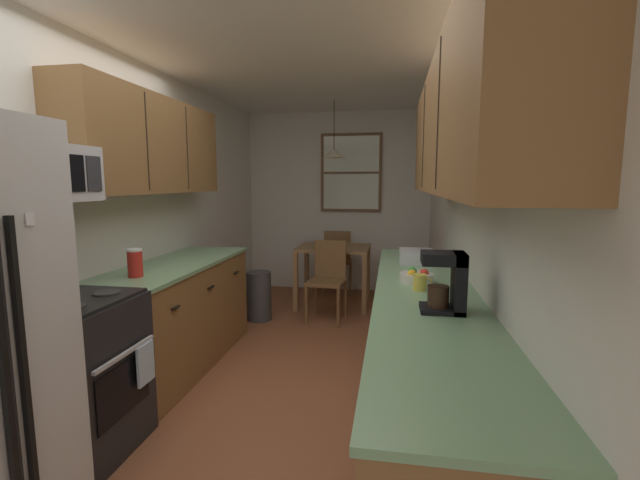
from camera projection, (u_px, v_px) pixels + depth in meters
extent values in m
plane|color=brown|center=(299.00, 361.00, 3.75)|extent=(12.00, 12.00, 0.00)
cube|color=silver|center=(151.00, 215.00, 3.80)|extent=(0.10, 9.00, 2.55)
cube|color=silver|center=(466.00, 219.00, 3.35)|extent=(0.10, 9.00, 2.55)
cube|color=silver|center=(338.00, 202.00, 6.17)|extent=(4.40, 0.10, 2.55)
cube|color=white|center=(297.00, 53.00, 3.40)|extent=(4.40, 9.00, 0.08)
cube|color=black|center=(11.00, 372.00, 1.59)|extent=(0.01, 0.01, 1.64)
cube|color=black|center=(5.00, 377.00, 1.55)|extent=(0.02, 0.02, 1.17)
cube|color=black|center=(23.00, 368.00, 1.62)|extent=(0.02, 0.02, 1.17)
cube|color=white|center=(30.00, 219.00, 1.65)|extent=(0.01, 0.04, 0.05)
cube|color=black|center=(73.00, 379.00, 2.42)|extent=(0.62, 0.65, 0.90)
cube|color=black|center=(124.00, 389.00, 2.37)|extent=(0.01, 0.46, 0.30)
cube|color=silver|center=(126.00, 353.00, 2.34)|extent=(0.02, 0.52, 0.02)
cube|color=black|center=(67.00, 301.00, 2.36)|extent=(0.59, 0.62, 0.02)
cube|color=black|center=(22.00, 283.00, 2.39)|extent=(0.06, 0.65, 0.20)
cylinder|color=#2D2D2D|center=(23.00, 304.00, 2.24)|extent=(0.15, 0.15, 0.01)
cylinder|color=#2D2D2D|center=(64.00, 291.00, 2.52)|extent=(0.15, 0.15, 0.01)
cylinder|color=#2D2D2D|center=(70.00, 307.00, 2.19)|extent=(0.15, 0.15, 0.01)
cylinder|color=#2D2D2D|center=(107.00, 293.00, 2.47)|extent=(0.15, 0.15, 0.01)
cube|color=silver|center=(37.00, 173.00, 2.28)|extent=(0.38, 0.57, 0.31)
cube|color=black|center=(60.00, 173.00, 2.19)|extent=(0.01, 0.34, 0.20)
cube|color=#2D2D33|center=(94.00, 174.00, 2.44)|extent=(0.01, 0.11, 0.20)
cube|color=brown|center=(177.00, 316.00, 3.61)|extent=(0.60, 1.75, 0.87)
cube|color=#7AA87A|center=(175.00, 264.00, 3.55)|extent=(0.63, 1.77, 0.03)
cube|color=black|center=(176.00, 308.00, 2.95)|extent=(0.02, 0.10, 0.01)
cube|color=black|center=(211.00, 287.00, 3.52)|extent=(0.02, 0.10, 0.01)
cube|color=black|center=(236.00, 273.00, 4.09)|extent=(0.02, 0.10, 0.01)
cube|color=brown|center=(150.00, 146.00, 3.39)|extent=(0.32, 1.85, 0.76)
cube|color=#2D2319|center=(147.00, 142.00, 3.06)|extent=(0.01, 0.01, 0.69)
cube|color=#2D2319|center=(187.00, 148.00, 3.66)|extent=(0.01, 0.01, 0.69)
cube|color=brown|center=(425.00, 363.00, 2.68)|extent=(0.60, 3.24, 0.87)
cube|color=#7AA87A|center=(427.00, 293.00, 2.61)|extent=(0.63, 3.26, 0.03)
cube|color=black|center=(360.00, 442.00, 1.42)|extent=(0.02, 0.10, 0.01)
cube|color=black|center=(370.00, 362.00, 2.06)|extent=(0.02, 0.10, 0.01)
cube|color=black|center=(375.00, 320.00, 2.69)|extent=(0.02, 0.10, 0.01)
cube|color=black|center=(379.00, 293.00, 3.32)|extent=(0.02, 0.10, 0.01)
cube|color=black|center=(381.00, 276.00, 3.96)|extent=(0.02, 0.10, 0.01)
cube|color=brown|center=(459.00, 127.00, 2.41)|extent=(0.32, 2.94, 0.75)
cube|color=#2D2319|center=(438.00, 114.00, 1.96)|extent=(0.01, 0.01, 0.69)
cube|color=#2D2319|center=(423.00, 137.00, 2.91)|extent=(0.01, 0.01, 0.69)
cube|color=olive|center=(334.00, 248.00, 5.37)|extent=(0.89, 0.74, 0.03)
cube|color=olive|center=(296.00, 282.00, 5.16)|extent=(0.06, 0.06, 0.73)
cube|color=olive|center=(364.00, 285.00, 5.02)|extent=(0.06, 0.06, 0.73)
cube|color=olive|center=(307.00, 271.00, 5.83)|extent=(0.06, 0.06, 0.73)
cube|color=olive|center=(368.00, 273.00, 5.69)|extent=(0.06, 0.06, 0.73)
cube|color=brown|center=(326.00, 282.00, 4.78)|extent=(0.44, 0.44, 0.04)
cube|color=brown|center=(330.00, 260.00, 4.92)|extent=(0.37, 0.07, 0.45)
cylinder|color=brown|center=(338.00, 308.00, 4.59)|extent=(0.04, 0.04, 0.43)
cylinder|color=brown|center=(306.00, 306.00, 4.68)|extent=(0.04, 0.04, 0.43)
cylinder|color=brown|center=(345.00, 299.00, 4.93)|extent=(0.04, 0.04, 0.43)
cylinder|color=brown|center=(315.00, 297.00, 5.03)|extent=(0.04, 0.04, 0.43)
cube|color=brown|center=(338.00, 261.00, 6.05)|extent=(0.44, 0.44, 0.04)
cube|color=brown|center=(337.00, 247.00, 5.84)|extent=(0.37, 0.07, 0.45)
cylinder|color=brown|center=(326.00, 274.00, 6.28)|extent=(0.04, 0.04, 0.43)
cylinder|color=brown|center=(350.00, 275.00, 6.25)|extent=(0.04, 0.04, 0.43)
cylinder|color=brown|center=(324.00, 280.00, 5.92)|extent=(0.04, 0.04, 0.43)
cylinder|color=brown|center=(350.00, 280.00, 5.89)|extent=(0.04, 0.04, 0.43)
cylinder|color=black|center=(334.00, 125.00, 5.17)|extent=(0.01, 0.01, 0.59)
cone|color=beige|center=(334.00, 154.00, 5.22)|extent=(0.28, 0.28, 0.10)
sphere|color=white|center=(334.00, 152.00, 5.21)|extent=(0.06, 0.06, 0.06)
cube|color=brown|center=(351.00, 173.00, 6.01)|extent=(0.86, 0.04, 1.10)
cube|color=silver|center=(351.00, 173.00, 5.99)|extent=(0.78, 0.01, 1.02)
cube|color=brown|center=(351.00, 173.00, 5.99)|extent=(0.78, 0.02, 0.03)
cylinder|color=#3F3F42|center=(259.00, 296.00, 4.85)|extent=(0.28, 0.28, 0.56)
cylinder|color=red|center=(135.00, 264.00, 2.99)|extent=(0.10, 0.10, 0.18)
cylinder|color=white|center=(134.00, 250.00, 2.98)|extent=(0.10, 0.10, 0.02)
cube|color=silver|center=(146.00, 364.00, 2.51)|extent=(0.02, 0.16, 0.24)
cube|color=black|center=(442.00, 309.00, 2.20)|extent=(0.22, 0.18, 0.02)
cube|color=black|center=(459.00, 283.00, 2.17)|extent=(0.06, 0.18, 0.31)
cube|color=black|center=(444.00, 258.00, 2.16)|extent=(0.22, 0.18, 0.06)
cylinder|color=#331E14|center=(438.00, 296.00, 2.19)|extent=(0.11, 0.11, 0.11)
cylinder|color=#E5CC4C|center=(420.00, 282.00, 2.62)|extent=(0.08, 0.08, 0.10)
torus|color=#E5CC4C|center=(428.00, 282.00, 2.61)|extent=(0.05, 0.01, 0.05)
cylinder|color=silver|center=(416.00, 278.00, 2.84)|extent=(0.22, 0.22, 0.06)
cylinder|color=black|center=(416.00, 275.00, 2.84)|extent=(0.18, 0.18, 0.03)
sphere|color=red|center=(424.00, 273.00, 2.83)|extent=(0.06, 0.06, 0.06)
sphere|color=green|center=(412.00, 271.00, 2.88)|extent=(0.06, 0.06, 0.06)
sphere|color=yellow|center=(412.00, 274.00, 2.80)|extent=(0.06, 0.06, 0.06)
cube|color=silver|center=(417.00, 256.00, 3.55)|extent=(0.28, 0.34, 0.10)
cylinder|color=silver|center=(332.00, 244.00, 5.42)|extent=(0.19, 0.19, 0.06)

